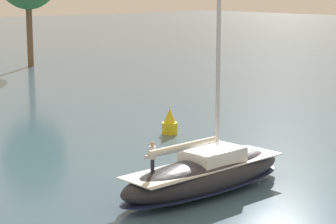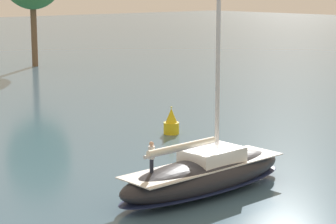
{
  "view_description": "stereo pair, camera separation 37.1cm",
  "coord_description": "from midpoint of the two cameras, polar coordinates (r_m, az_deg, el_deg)",
  "views": [
    {
      "loc": [
        -23.96,
        -24.04,
        10.89
      ],
      "look_at": [
        0.0,
        3.0,
        3.99
      ],
      "focal_mm": 70.0,
      "sensor_mm": 36.0,
      "label": 1
    },
    {
      "loc": [
        -23.68,
        -24.28,
        10.89
      ],
      "look_at": [
        0.0,
        3.0,
        3.99
      ],
      "focal_mm": 70.0,
      "sensor_mm": 36.0,
      "label": 2
    }
  ],
  "objects": [
    {
      "name": "ground_plane",
      "position": [
        35.63,
        3.49,
        -7.01
      ],
      "size": [
        400.0,
        400.0,
        0.0
      ],
      "primitive_type": "plane",
      "color": "#42667F"
    },
    {
      "name": "sailboat_main",
      "position": [
        35.34,
        3.54,
        -5.34
      ],
      "size": [
        11.59,
        3.47,
        15.82
      ],
      "color": "#232328",
      "rests_on": "ground"
    },
    {
      "name": "channel_buoy",
      "position": [
        49.26,
        0.51,
        -0.96
      ],
      "size": [
        1.17,
        1.17,
        2.12
      ],
      "color": "yellow",
      "rests_on": "ground"
    }
  ]
}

